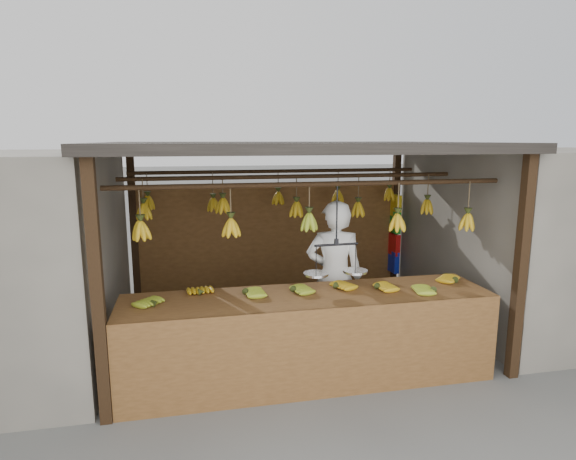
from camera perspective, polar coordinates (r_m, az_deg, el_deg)
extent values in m
plane|color=#5B5B57|center=(6.20, 0.59, -12.40)|extent=(80.00, 80.00, 0.00)
cube|color=black|center=(4.33, -21.64, -7.30)|extent=(0.10, 0.10, 2.30)
cube|color=black|center=(5.36, 25.84, -4.25)|extent=(0.10, 0.10, 2.30)
cube|color=black|center=(7.23, -17.77, -0.05)|extent=(0.10, 0.10, 2.30)
cube|color=black|center=(7.88, 12.53, 1.07)|extent=(0.10, 0.10, 2.30)
cube|color=black|center=(5.71, 0.63, 9.86)|extent=(4.30, 3.30, 0.10)
cylinder|color=black|center=(4.75, 3.25, 5.45)|extent=(4.00, 0.05, 0.05)
cylinder|color=black|center=(5.72, 0.62, 6.36)|extent=(4.00, 0.05, 0.05)
cylinder|color=black|center=(6.70, -1.25, 6.99)|extent=(4.00, 0.05, 0.05)
cube|color=brown|center=(7.34, -1.94, -1.37)|extent=(4.00, 0.06, 1.80)
cube|color=slate|center=(7.49, 28.60, -0.49)|extent=(3.00, 3.00, 2.30)
cube|color=brown|center=(4.88, 2.43, -8.13)|extent=(3.72, 0.83, 0.08)
cube|color=brown|center=(4.66, 3.68, -14.51)|extent=(3.72, 0.04, 0.90)
cube|color=black|center=(4.62, -18.94, -15.90)|extent=(0.07, 0.07, 0.82)
cube|color=black|center=(5.42, 22.15, -12.03)|extent=(0.07, 0.07, 0.82)
cube|color=black|center=(5.27, -18.00, -12.41)|extent=(0.07, 0.07, 0.82)
cube|color=black|center=(5.99, 18.25, -9.59)|extent=(0.07, 0.07, 0.82)
ellipsoid|color=#92A523|center=(4.69, -15.47, -8.41)|extent=(0.30, 0.30, 0.06)
ellipsoid|color=gold|center=(4.90, -10.23, -7.32)|extent=(0.20, 0.26, 0.06)
ellipsoid|color=#92A523|center=(4.82, -4.98, -7.49)|extent=(0.25, 0.20, 0.06)
ellipsoid|color=#92A523|center=(4.89, 0.76, -7.18)|extent=(0.28, 0.23, 0.06)
ellipsoid|color=gold|center=(5.04, 5.87, -6.72)|extent=(0.29, 0.26, 0.06)
ellipsoid|color=gold|center=(5.07, 10.66, -6.73)|extent=(0.26, 0.21, 0.06)
ellipsoid|color=#92A523|center=(5.13, 16.74, -6.80)|extent=(0.27, 0.22, 0.06)
ellipsoid|color=gold|center=(5.56, 19.30, -5.62)|extent=(0.29, 0.30, 0.06)
ellipsoid|color=gold|center=(4.67, -17.02, -0.07)|extent=(0.16, 0.16, 0.28)
ellipsoid|color=gold|center=(4.71, -6.76, 0.29)|extent=(0.16, 0.16, 0.28)
ellipsoid|color=#92A523|center=(4.83, 2.51, 0.96)|extent=(0.16, 0.16, 0.28)
ellipsoid|color=gold|center=(5.06, 12.84, 0.87)|extent=(0.16, 0.16, 0.28)
ellipsoid|color=gold|center=(5.45, 20.47, 0.90)|extent=(0.16, 0.16, 0.28)
ellipsoid|color=gold|center=(5.61, -16.71, 2.11)|extent=(0.16, 0.16, 0.28)
ellipsoid|color=gold|center=(5.67, -7.71, 2.85)|extent=(0.16, 0.16, 0.28)
ellipsoid|color=gold|center=(5.77, 1.01, 2.45)|extent=(0.16, 0.16, 0.28)
ellipsoid|color=gold|center=(6.03, 8.29, 2.43)|extent=(0.16, 0.16, 0.28)
ellipsoid|color=gold|center=(6.34, 16.14, 2.66)|extent=(0.16, 0.16, 0.28)
ellipsoid|color=gold|center=(6.60, -16.25, 3.12)|extent=(0.16, 0.16, 0.28)
ellipsoid|color=gold|center=(6.59, -8.84, 2.98)|extent=(0.16, 0.16, 0.28)
ellipsoid|color=gold|center=(6.77, -1.17, 3.80)|extent=(0.16, 0.16, 0.28)
ellipsoid|color=gold|center=(6.95, 5.92, 3.98)|extent=(0.16, 0.16, 0.28)
ellipsoid|color=gold|center=(7.21, 11.90, 4.15)|extent=(0.16, 0.16, 0.28)
cylinder|color=black|center=(4.86, 5.82, 1.84)|extent=(0.02, 0.02, 0.62)
cylinder|color=black|center=(4.91, 5.75, -1.74)|extent=(0.46, 0.04, 0.02)
cylinder|color=silver|center=(4.92, 3.34, -5.29)|extent=(0.25, 0.25, 0.02)
cylinder|color=silver|center=(5.06, 7.96, -4.92)|extent=(0.25, 0.25, 0.02)
imported|color=white|center=(5.55, 5.52, -5.56)|extent=(0.73, 0.57, 1.77)
cube|color=yellow|center=(7.68, 12.66, 2.85)|extent=(0.08, 0.26, 0.34)
cube|color=#199926|center=(7.72, 12.58, 0.94)|extent=(0.08, 0.26, 0.34)
cube|color=red|center=(7.79, 12.47, -1.66)|extent=(0.08, 0.26, 0.34)
cube|color=#1426BF|center=(7.85, 12.39, -3.66)|extent=(0.08, 0.26, 0.34)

